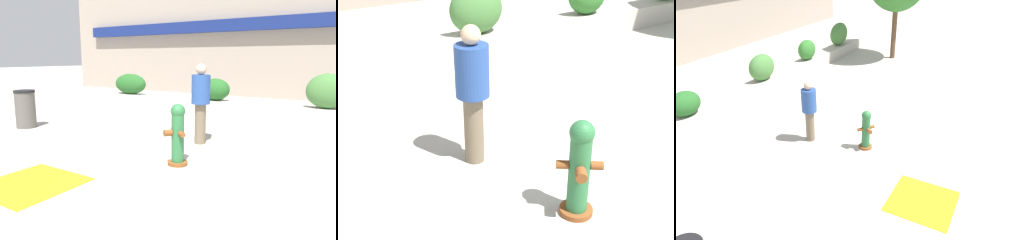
% 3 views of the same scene
% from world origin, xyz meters
% --- Properties ---
extents(ground_plane, '(120.00, 120.00, 0.00)m').
position_xyz_m(ground_plane, '(0.00, 0.00, 0.00)').
color(ground_plane, '#B2ADA3').
extents(planter_wall_low, '(18.00, 0.70, 0.50)m').
position_xyz_m(planter_wall_low, '(0.00, 6.00, 0.25)').
color(planter_wall_low, '#B7B2A8').
rests_on(planter_wall_low, ground).
extents(hedge_bush_0, '(1.37, 0.65, 0.76)m').
position_xyz_m(hedge_bush_0, '(-6.44, 6.00, 0.88)').
color(hedge_bush_0, '#235B23').
rests_on(hedge_bush_0, planter_wall_low).
extents(hedge_bush_1, '(0.95, 0.70, 0.71)m').
position_xyz_m(hedge_bush_1, '(-2.93, 6.00, 0.85)').
color(hedge_bush_1, '#235B23').
rests_on(hedge_bush_1, planter_wall_low).
extents(hedge_bush_2, '(1.11, 0.69, 0.95)m').
position_xyz_m(hedge_bush_2, '(0.34, 6.00, 0.97)').
color(hedge_bush_2, '#427538').
rests_on(hedge_bush_2, planter_wall_low).
extents(fire_hydrant, '(0.49, 0.49, 1.08)m').
position_xyz_m(fire_hydrant, '(-1.37, 1.06, 0.55)').
color(fire_hydrant, brown).
rests_on(fire_hydrant, ground).
extents(pedestrian, '(0.52, 0.52, 1.73)m').
position_xyz_m(pedestrian, '(-1.71, 2.59, 0.99)').
color(pedestrian, brown).
rests_on(pedestrian, ground).
extents(tactile_warning_pad, '(1.32, 1.32, 0.01)m').
position_xyz_m(tactile_warning_pad, '(-2.74, -0.89, 0.01)').
color(tactile_warning_pad, gold).
rests_on(tactile_warning_pad, ground).
extents(trash_bin, '(0.55, 0.55, 1.01)m').
position_xyz_m(trash_bin, '(-6.43, 1.55, 0.51)').
color(trash_bin, '#56514C').
rests_on(trash_bin, ground).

